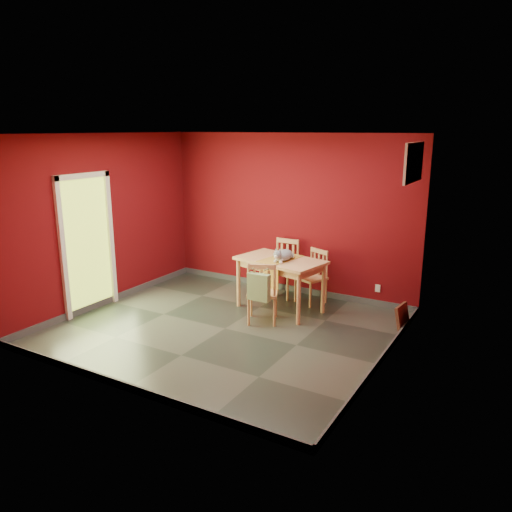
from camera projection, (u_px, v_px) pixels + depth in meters
The scene contains 13 objects.
ground at pixel (225, 328), 7.10m from camera, with size 4.50×4.50×0.00m, color #2D342D.
room_shell at pixel (225, 325), 7.09m from camera, with size 4.50×4.50×4.50m.
doorway at pixel (87, 240), 7.57m from camera, with size 0.06×1.01×2.13m.
window at pixel (413, 162), 6.28m from camera, with size 0.05×0.90×0.50m.
outlet_plate at pixel (378, 288), 7.92m from camera, with size 0.08×0.01×0.12m, color silver.
dining_table at pixel (280, 265), 7.68m from camera, with size 1.44×1.00×0.82m.
table_runner at pixel (277, 265), 7.56m from camera, with size 0.50×0.82×0.38m.
chair_far_left at pixel (284, 267), 8.42m from camera, with size 0.45×0.45×0.96m.
chair_far_right at pixel (313, 276), 8.08m from camera, with size 0.53×0.53×0.87m.
chair_near at pixel (262, 292), 7.22m from camera, with size 0.57×0.57×0.93m.
tote_bag at pixel (259, 287), 6.98m from camera, with size 0.33×0.19×0.46m.
cat at pixel (284, 253), 7.53m from camera, with size 0.24×0.47×0.23m, color slate, non-canonical shape.
picture_frame at pixel (402, 317), 7.03m from camera, with size 0.16×0.38×0.37m.
Camera 1 is at (3.69, -5.52, 2.77)m, focal length 35.00 mm.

